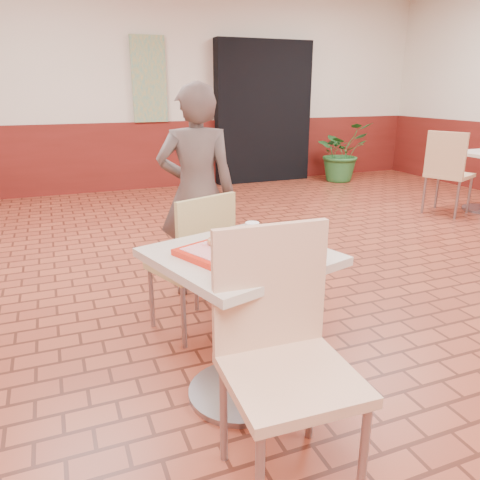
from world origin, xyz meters
name	(u,v)px	position (x,y,z in m)	size (l,w,h in m)	color
room_shell	(428,84)	(0.00, 0.00, 1.50)	(8.01, 10.01, 3.01)	brown
wainscot_band	(408,250)	(0.00, 0.00, 0.50)	(8.00, 10.00, 1.00)	#601812
corridor_doorway	(263,113)	(1.20, 4.88, 1.10)	(1.60, 0.22, 2.20)	black
promo_poster	(149,79)	(-0.60, 4.94, 1.60)	(0.50, 0.03, 1.20)	gray
main_table	(240,302)	(-1.28, -0.33, 0.51)	(0.72, 0.72, 0.76)	beige
chair_main_front	(282,346)	(-1.31, -0.83, 0.56)	(0.48, 0.48, 1.00)	#DFAC86
chair_main_back	(196,258)	(-1.29, 0.36, 0.50)	(0.53, 0.53, 0.90)	#C6BB76
customer	(197,193)	(-1.10, 0.96, 0.76)	(0.56, 0.36, 1.52)	brown
serving_tray	(240,249)	(-1.28, -0.33, 0.78)	(0.49, 0.38, 0.03)	red
ring_donut	(218,241)	(-1.37, -0.27, 0.81)	(0.10, 0.10, 0.03)	#C27B46
long_john_donut	(265,244)	(-1.19, -0.40, 0.81)	(0.15, 0.09, 0.05)	#CA6B3B
paper_cup	(252,231)	(-1.19, -0.26, 0.84)	(0.07, 0.07, 0.08)	white
chair_second_left	(448,169)	(2.34, 2.05, 0.56)	(0.61, 0.61, 1.00)	#DAB683
potted_plant	(341,152)	(2.41, 4.40, 0.48)	(0.86, 0.75, 0.96)	#29682D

